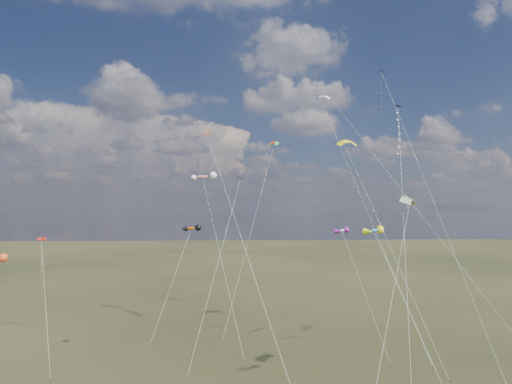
{
  "coord_description": "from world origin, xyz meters",
  "views": [
    {
      "loc": [
        -3.36,
        -39.57,
        16.99
      ],
      "look_at": [
        0.0,
        18.0,
        19.0
      ],
      "focal_mm": 32.0,
      "sensor_mm": 36.0,
      "label": 1
    }
  ],
  "objects": [
    {
      "name": "parafoil_tricolor",
      "position": [
        3.67,
        33.8,
        27.32
      ],
      "size": [
        9.03,
        14.72,
        28.12
      ],
      "color": "#FEB10C",
      "rests_on": "ground"
    },
    {
      "name": "diamond_navy_tall",
      "position": [
        14.29,
        36.69,
        33.69
      ],
      "size": [
        19.2,
        30.11,
        39.77
      ],
      "color": "#0E1343",
      "rests_on": "ground"
    },
    {
      "name": "diamond_red_low",
      "position": [
        -24.72,
        13.87,
        11.02
      ],
      "size": [
        4.66,
        7.97,
        13.61
      ],
      "color": "#A51C0F",
      "rests_on": "ground"
    },
    {
      "name": "novelty_white_purple",
      "position": [
        10.74,
        16.61,
        14.09
      ],
      "size": [
        4.51,
        8.26,
        14.56
      ],
      "color": "silver",
      "rests_on": "ground"
    },
    {
      "name": "parafoil_yellow",
      "position": [
        13.02,
        22.6,
        26.16
      ],
      "size": [
        6.73,
        19.15,
        26.96
      ],
      "color": "#CEC511",
      "rests_on": "ground"
    },
    {
      "name": "novelty_orange_black",
      "position": [
        -9.15,
        29.41,
        13.85
      ],
      "size": [
        5.67,
        12.07,
        14.45
      ],
      "color": "#CD5001",
      "rests_on": "ground"
    },
    {
      "name": "diamond_black_high",
      "position": [
        20.81,
        28.86,
        33.39
      ],
      "size": [
        2.96,
        28.88,
        39.03
      ],
      "color": "black",
      "rests_on": "ground"
    },
    {
      "name": "parafoil_striped",
      "position": [
        13.85,
        3.45,
        17.92
      ],
      "size": [
        10.01,
        14.71,
        18.65
      ],
      "color": "yellow",
      "rests_on": "ground"
    },
    {
      "name": "diamond_navy_right",
      "position": [
        15.9,
        10.98,
        24.49
      ],
      "size": [
        6.96,
        20.01,
        29.02
      ],
      "color": "#0D134B",
      "rests_on": "ground"
    },
    {
      "name": "novelty_blue_yellow",
      "position": [
        9.97,
        1.61,
        14.83
      ],
      "size": [
        5.59,
        7.64,
        15.34
      ],
      "color": "#226EAD",
      "rests_on": "ground"
    },
    {
      "name": "parafoil_blue_white",
      "position": [
        11.0,
        29.53,
        34.01
      ],
      "size": [
        8.79,
        22.26,
        34.85
      ],
      "color": "#0D36C9",
      "rests_on": "ground"
    },
    {
      "name": "diamond_orange_center",
      "position": [
        -3.31,
        2.01,
        17.48
      ],
      "size": [
        8.72,
        20.66,
        24.91
      ],
      "color": "#CD420D",
      "rests_on": "ground"
    },
    {
      "name": "diamond_black_mid",
      "position": [
        -3.33,
        19.26,
        15.65
      ],
      "size": [
        6.27,
        16.7,
        21.34
      ],
      "color": "black",
      "rests_on": "ground"
    },
    {
      "name": "novelty_redwhite_stripe",
      "position": [
        -7.4,
        29.69,
        21.65
      ],
      "size": [
        7.69,
        19.02,
        22.38
      ],
      "color": "red",
      "rests_on": "ground"
    }
  ]
}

